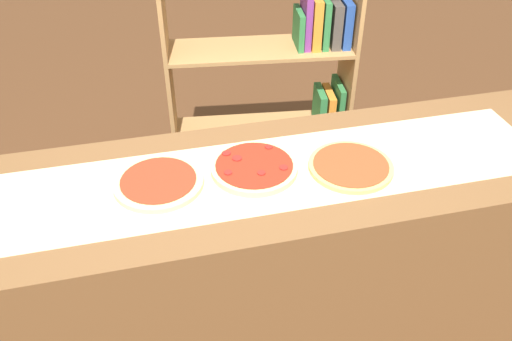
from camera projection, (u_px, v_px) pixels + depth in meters
name	position (u px, v px, depth m)	size (l,w,h in m)	color
ground_plane	(256.00, 337.00, 2.35)	(12.00, 12.00, 0.00)	#4C2D19
counter	(256.00, 267.00, 2.07)	(2.53, 0.66, 0.91)	brown
parchment_paper	(256.00, 175.00, 1.79)	(2.06, 0.41, 0.00)	beige
pizza_plain_0	(159.00, 182.00, 1.75)	(0.30, 0.30, 0.02)	#E5C17F
pizza_pepperoni_1	(254.00, 167.00, 1.81)	(0.30, 0.30, 0.03)	#E5C17F
pizza_plain_2	(351.00, 166.00, 1.82)	(0.29, 0.29, 0.02)	tan
bookshelf	(282.00, 94.00, 2.74)	(0.95, 0.40, 1.39)	#A87A47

